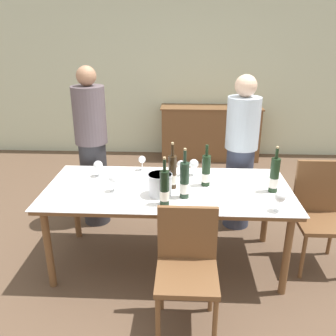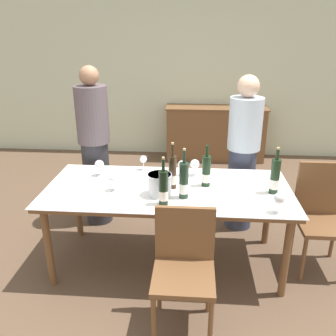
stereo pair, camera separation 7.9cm
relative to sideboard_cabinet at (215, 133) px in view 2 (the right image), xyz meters
The scene contains 20 objects.
ground_plane 2.96m from the sideboard_cabinet, 100.90° to the right, with size 12.00×12.00×0.00m, color brown.
back_wall 1.15m from the sideboard_cabinet, 152.32° to the left, with size 8.00×0.10×2.80m.
sideboard_cabinet is the anchor object (origin of this frame).
dining_table 2.94m from the sideboard_cabinet, 100.90° to the right, with size 2.08×0.95×0.75m.
ice_bucket 3.10m from the sideboard_cabinet, 101.45° to the right, with size 0.20×0.20×0.18m.
wine_bottle_0 3.26m from the sideboard_cabinet, 100.07° to the right, with size 0.07×0.07×0.39m.
wine_bottle_1 2.85m from the sideboard_cabinet, 94.70° to the right, with size 0.08×0.08×0.37m.
wine_bottle_2 2.96m from the sideboard_cabinet, 83.68° to the right, with size 0.08×0.08×0.39m.
wine_bottle_3 3.11m from the sideboard_cabinet, 97.72° to the right, with size 0.08×0.08×0.41m.
wine_bottle_4 2.95m from the sideboard_cabinet, 100.17° to the right, with size 0.07×0.07×0.40m.
wine_glass_0 3.29m from the sideboard_cabinet, 84.95° to the right, with size 0.08×0.08×0.16m.
wine_glass_1 2.64m from the sideboard_cabinet, 97.27° to the right, with size 0.09×0.09×0.16m.
wine_glass_2 2.94m from the sideboard_cabinet, 114.38° to the right, with size 0.09×0.09×0.15m.
wine_glass_3 2.67m from the sideboard_cabinet, 99.74° to the right, with size 0.08×0.08×0.15m.
wine_glass_4 2.64m from the sideboard_cabinet, 108.26° to the right, with size 0.07×0.07×0.14m.
wine_glass_5 3.16m from the sideboard_cabinet, 108.57° to the right, with size 0.09×0.09×0.15m.
chair_right_end 2.89m from the sideboard_cabinet, 74.26° to the right, with size 0.42×0.42×0.95m.
chair_near_front 3.60m from the sideboard_cabinet, 96.18° to the right, with size 0.42×0.42×0.88m.
person_host 2.60m from the sideboard_cabinet, 122.49° to the right, with size 0.33×0.33×1.69m.
person_guest_left 2.20m from the sideboard_cabinet, 85.81° to the right, with size 0.33×0.33×1.61m.
Camera 2 is at (0.21, -2.75, 2.01)m, focal length 38.00 mm.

